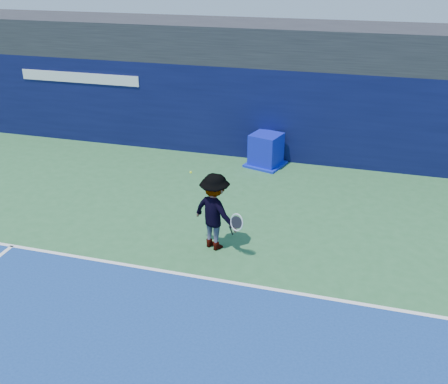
% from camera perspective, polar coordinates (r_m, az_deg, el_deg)
% --- Properties ---
extents(baseline, '(24.00, 0.10, 0.01)m').
position_cam_1_polar(baseline, '(10.71, -1.06, -9.98)').
color(baseline, white).
rests_on(baseline, ground).
extents(stadium_band, '(36.00, 3.00, 1.20)m').
position_cam_1_polar(stadium_band, '(17.23, 7.32, 16.57)').
color(stadium_band, black).
rests_on(stadium_band, back_wall_assembly).
extents(back_wall_assembly, '(36.00, 1.03, 3.00)m').
position_cam_1_polar(back_wall_assembly, '(16.73, 6.36, 8.96)').
color(back_wall_assembly, '#0A0E37').
rests_on(back_wall_assembly, ground).
extents(equipment_cart, '(1.37, 1.37, 1.06)m').
position_cam_1_polar(equipment_cart, '(16.20, 4.81, 4.67)').
color(equipment_cart, '#0C14B1').
rests_on(equipment_cart, ground).
extents(tennis_player, '(1.45, 1.13, 1.85)m').
position_cam_1_polar(tennis_player, '(11.37, -1.04, -2.27)').
color(tennis_player, white).
rests_on(tennis_player, ground).
extents(tennis_ball, '(0.06, 0.06, 0.06)m').
position_cam_1_polar(tennis_ball, '(13.02, -3.82, 2.26)').
color(tennis_ball, '#CFF11A').
rests_on(tennis_ball, ground).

